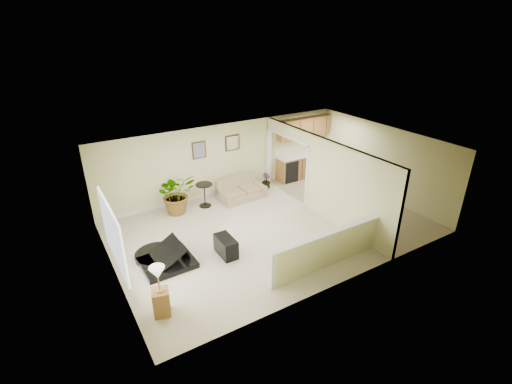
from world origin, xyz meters
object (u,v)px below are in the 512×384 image
loveseat (241,188)px  palm_plant (177,194)px  piano (163,246)px  accent_table (204,192)px  lamp_stand (160,295)px  small_plant (266,182)px  piano_bench (226,246)px

loveseat → palm_plant: 2.29m
piano → palm_plant: palm_plant is taller
palm_plant → accent_table: bearing=-3.6°
loveseat → palm_plant: palm_plant is taller
loveseat → accent_table: size_ratio=2.05×
piano → loveseat: (3.55, 2.36, -0.16)m
palm_plant → lamp_stand: 4.61m
palm_plant → small_plant: bearing=2.4°
small_plant → lamp_stand: 6.91m
piano → small_plant: (4.75, 2.61, -0.27)m
small_plant → palm_plant: bearing=-177.6°
accent_table → palm_plant: size_ratio=0.60×
piano → accent_table: bearing=46.3°
palm_plant → piano_bench: bearing=-85.4°
palm_plant → loveseat: bearing=-2.5°
piano → small_plant: 5.42m
loveseat → accent_table: 1.36m
accent_table → lamp_stand: size_ratio=0.68×
piano_bench → lamp_stand: size_ratio=0.64×
palm_plant → piano: bearing=-117.4°
piano → lamp_stand: bearing=-111.4°
loveseat → small_plant: bearing=8.1°
piano_bench → palm_plant: 2.98m
piano → small_plant: piano is taller
piano_bench → small_plant: (3.23, 3.09, -0.01)m
small_plant → loveseat: bearing=-168.5°
piano_bench → small_plant: 4.47m
piano_bench → small_plant: bearing=43.7°
accent_table → loveseat: bearing=-1.8°
piano → palm_plant: size_ratio=1.20×
piano_bench → lamp_stand: 2.50m
loveseat → accent_table: bearing=174.7°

